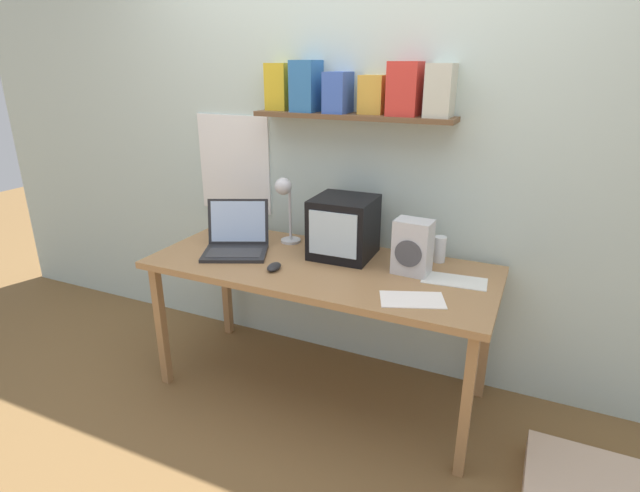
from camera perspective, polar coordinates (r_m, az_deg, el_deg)
ground_plane at (r=2.92m, az=0.00°, el=-15.86°), size 12.00×12.00×0.00m
back_wall at (r=2.79m, az=3.81°, el=11.73°), size 5.60×0.24×2.60m
corner_desk at (r=2.57m, az=0.00°, el=-3.34°), size 1.77×0.74×0.75m
crt_monitor at (r=2.62m, az=2.72°, el=2.17°), size 0.32×0.32×0.32m
laptop at (r=2.75m, az=-9.52°, el=0.79°), size 0.43×0.42×0.26m
desk_lamp at (r=2.76m, az=-4.00°, el=5.47°), size 0.11×0.16×0.38m
juice_glass at (r=2.64m, az=13.51°, el=-0.50°), size 0.06×0.06×0.14m
space_heater at (r=2.44m, az=10.53°, el=-0.12°), size 0.18×0.14×0.27m
computer_mouse at (r=2.49m, az=-5.28°, el=-2.38°), size 0.07×0.11×0.03m
loose_paper_near_monitor at (r=2.21m, az=10.50°, el=-6.05°), size 0.32×0.25×0.00m
open_notebook at (r=2.44m, az=15.11°, el=-3.84°), size 0.31×0.17×0.00m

